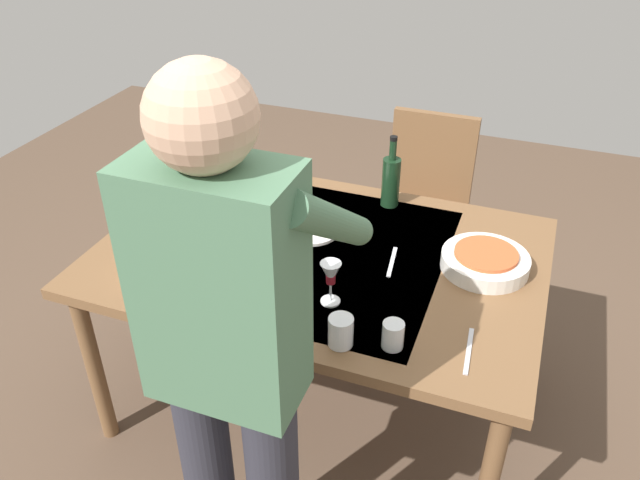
% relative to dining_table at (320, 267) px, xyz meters
% --- Properties ---
extents(ground_plane, '(6.00, 6.00, 0.00)m').
position_rel_dining_table_xyz_m(ground_plane, '(0.00, 0.00, -0.68)').
color(ground_plane, brown).
extents(dining_table, '(1.57, 1.07, 0.75)m').
position_rel_dining_table_xyz_m(dining_table, '(0.00, 0.00, 0.00)').
color(dining_table, brown).
rests_on(dining_table, ground_plane).
extents(chair_near, '(0.40, 0.40, 0.91)m').
position_rel_dining_table_xyz_m(chair_near, '(-0.20, -0.91, -0.15)').
color(chair_near, '#523019').
rests_on(chair_near, ground_plane).
extents(person_server, '(0.42, 0.61, 1.69)m').
position_rel_dining_table_xyz_m(person_server, '(-0.07, 0.79, 0.28)').
color(person_server, '#2D2D38').
rests_on(person_server, ground_plane).
extents(wine_bottle, '(0.07, 0.07, 0.30)m').
position_rel_dining_table_xyz_m(wine_bottle, '(-0.14, -0.42, 0.18)').
color(wine_bottle, black).
rests_on(wine_bottle, dining_table).
extents(wine_glass_left, '(0.07, 0.07, 0.15)m').
position_rel_dining_table_xyz_m(wine_glass_left, '(-0.13, 0.26, 0.17)').
color(wine_glass_left, white).
rests_on(wine_glass_left, dining_table).
extents(wine_glass_right, '(0.07, 0.07, 0.15)m').
position_rel_dining_table_xyz_m(wine_glass_right, '(0.24, 0.45, 0.17)').
color(wine_glass_right, white).
rests_on(wine_glass_right, dining_table).
extents(water_cup_near_left, '(0.08, 0.08, 0.10)m').
position_rel_dining_table_xyz_m(water_cup_near_left, '(0.33, 0.37, 0.12)').
color(water_cup_near_left, silver).
rests_on(water_cup_near_left, dining_table).
extents(water_cup_near_right, '(0.08, 0.08, 0.10)m').
position_rel_dining_table_xyz_m(water_cup_near_right, '(-0.23, 0.43, 0.11)').
color(water_cup_near_right, silver).
rests_on(water_cup_near_right, dining_table).
extents(water_cup_far_left, '(0.06, 0.06, 0.09)m').
position_rel_dining_table_xyz_m(water_cup_far_left, '(-0.37, 0.39, 0.11)').
color(water_cup_far_left, silver).
rests_on(water_cup_far_left, dining_table).
extents(serving_bowl_pasta, '(0.30, 0.30, 0.07)m').
position_rel_dining_table_xyz_m(serving_bowl_pasta, '(-0.57, -0.10, 0.10)').
color(serving_bowl_pasta, white).
rests_on(serving_bowl_pasta, dining_table).
extents(side_bowl_salad, '(0.18, 0.18, 0.07)m').
position_rel_dining_table_xyz_m(side_bowl_salad, '(0.50, 0.30, 0.10)').
color(side_bowl_salad, white).
rests_on(side_bowl_salad, dining_table).
extents(dinner_plate_near, '(0.23, 0.23, 0.01)m').
position_rel_dining_table_xyz_m(dinner_plate_near, '(0.16, 0.22, 0.07)').
color(dinner_plate_near, white).
rests_on(dinner_plate_near, dining_table).
extents(dinner_plate_far, '(0.23, 0.23, 0.01)m').
position_rel_dining_table_xyz_m(dinner_plate_far, '(0.09, -0.12, 0.07)').
color(dinner_plate_far, white).
rests_on(dinner_plate_far, dining_table).
extents(table_knife, '(0.03, 0.20, 0.00)m').
position_rel_dining_table_xyz_m(table_knife, '(-0.59, 0.33, 0.07)').
color(table_knife, silver).
rests_on(table_knife, dining_table).
extents(table_fork, '(0.04, 0.18, 0.00)m').
position_rel_dining_table_xyz_m(table_fork, '(-0.26, -0.03, 0.07)').
color(table_fork, silver).
rests_on(table_fork, dining_table).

